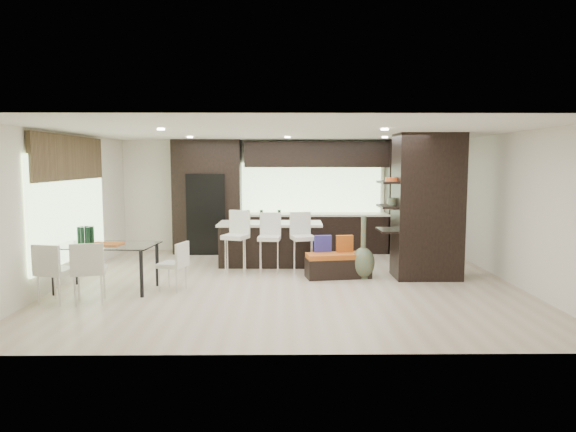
{
  "coord_description": "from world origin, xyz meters",
  "views": [
    {
      "loc": [
        -0.1,
        -9.11,
        2.17
      ],
      "look_at": [
        0.0,
        0.6,
        1.15
      ],
      "focal_mm": 32.0,
      "sensor_mm": 36.0,
      "label": 1
    }
  ],
  "objects_px": {
    "kitchen_island": "(270,244)",
    "chair_near": "(90,275)",
    "bench": "(338,265)",
    "stool_mid": "(269,249)",
    "chair_end": "(173,268)",
    "floor_vase": "(363,247)",
    "dining_table": "(107,268)",
    "stool_right": "(303,249)",
    "chair_far": "(56,275)",
    "stool_left": "(235,248)"
  },
  "relations": [
    {
      "from": "chair_near",
      "to": "chair_end",
      "type": "xyz_separation_m",
      "value": [
        1.11,
        0.78,
        -0.06
      ]
    },
    {
      "from": "bench",
      "to": "stool_mid",
      "type": "bearing_deg",
      "value": 152.14
    },
    {
      "from": "floor_vase",
      "to": "chair_near",
      "type": "height_order",
      "value": "floor_vase"
    },
    {
      "from": "stool_right",
      "to": "floor_vase",
      "type": "bearing_deg",
      "value": -40.18
    },
    {
      "from": "bench",
      "to": "dining_table",
      "type": "distance_m",
      "value": 4.13
    },
    {
      "from": "stool_mid",
      "to": "chair_end",
      "type": "relative_size",
      "value": 1.24
    },
    {
      "from": "stool_mid",
      "to": "chair_far",
      "type": "distance_m",
      "value": 3.89
    },
    {
      "from": "kitchen_island",
      "to": "dining_table",
      "type": "height_order",
      "value": "kitchen_island"
    },
    {
      "from": "kitchen_island",
      "to": "bench",
      "type": "bearing_deg",
      "value": -42.01
    },
    {
      "from": "stool_mid",
      "to": "floor_vase",
      "type": "height_order",
      "value": "floor_vase"
    },
    {
      "from": "stool_left",
      "to": "dining_table",
      "type": "bearing_deg",
      "value": -124.82
    },
    {
      "from": "dining_table",
      "to": "stool_left",
      "type": "bearing_deg",
      "value": 39.17
    },
    {
      "from": "floor_vase",
      "to": "chair_near",
      "type": "distance_m",
      "value": 4.78
    },
    {
      "from": "bench",
      "to": "dining_table",
      "type": "bearing_deg",
      "value": -175.61
    },
    {
      "from": "dining_table",
      "to": "chair_end",
      "type": "height_order",
      "value": "dining_table"
    },
    {
      "from": "stool_mid",
      "to": "bench",
      "type": "distance_m",
      "value": 1.41
    },
    {
      "from": "stool_mid",
      "to": "dining_table",
      "type": "bearing_deg",
      "value": -146.78
    },
    {
      "from": "stool_right",
      "to": "dining_table",
      "type": "xyz_separation_m",
      "value": [
        -3.38,
        -1.39,
        -0.08
      ]
    },
    {
      "from": "kitchen_island",
      "to": "floor_vase",
      "type": "relative_size",
      "value": 1.84
    },
    {
      "from": "stool_mid",
      "to": "chair_near",
      "type": "xyz_separation_m",
      "value": [
        -2.71,
        -2.18,
        -0.03
      ]
    },
    {
      "from": "stool_right",
      "to": "chair_far",
      "type": "relative_size",
      "value": 1.1
    },
    {
      "from": "kitchen_island",
      "to": "stool_left",
      "type": "distance_m",
      "value": 1.03
    },
    {
      "from": "dining_table",
      "to": "chair_far",
      "type": "height_order",
      "value": "chair_far"
    },
    {
      "from": "stool_mid",
      "to": "bench",
      "type": "height_order",
      "value": "stool_mid"
    },
    {
      "from": "bench",
      "to": "stool_left",
      "type": "bearing_deg",
      "value": 158.55
    },
    {
      "from": "stool_left",
      "to": "stool_mid",
      "type": "height_order",
      "value": "stool_left"
    },
    {
      "from": "stool_left",
      "to": "kitchen_island",
      "type": "bearing_deg",
      "value": 70.82
    },
    {
      "from": "dining_table",
      "to": "chair_near",
      "type": "distance_m",
      "value": 0.78
    },
    {
      "from": "stool_right",
      "to": "bench",
      "type": "bearing_deg",
      "value": -50.41
    },
    {
      "from": "kitchen_island",
      "to": "stool_mid",
      "type": "height_order",
      "value": "stool_mid"
    },
    {
      "from": "kitchen_island",
      "to": "chair_end",
      "type": "relative_size",
      "value": 2.83
    },
    {
      "from": "stool_left",
      "to": "stool_right",
      "type": "bearing_deg",
      "value": 21.41
    },
    {
      "from": "chair_far",
      "to": "dining_table",
      "type": "bearing_deg",
      "value": 71.03
    },
    {
      "from": "chair_far",
      "to": "chair_end",
      "type": "xyz_separation_m",
      "value": [
        1.62,
        0.78,
        -0.05
      ]
    },
    {
      "from": "kitchen_island",
      "to": "chair_end",
      "type": "xyz_separation_m",
      "value": [
        -1.61,
        -2.17,
        -0.07
      ]
    },
    {
      "from": "stool_right",
      "to": "bench",
      "type": "height_order",
      "value": "stool_right"
    },
    {
      "from": "kitchen_island",
      "to": "floor_vase",
      "type": "distance_m",
      "value": 2.19
    },
    {
      "from": "kitchen_island",
      "to": "chair_near",
      "type": "xyz_separation_m",
      "value": [
        -2.71,
        -2.95,
        -0.01
      ]
    },
    {
      "from": "bench",
      "to": "chair_far",
      "type": "height_order",
      "value": "chair_far"
    },
    {
      "from": "stool_mid",
      "to": "chair_far",
      "type": "bearing_deg",
      "value": -140.04
    },
    {
      "from": "stool_left",
      "to": "stool_right",
      "type": "relative_size",
      "value": 1.03
    },
    {
      "from": "stool_left",
      "to": "chair_end",
      "type": "distance_m",
      "value": 1.68
    },
    {
      "from": "chair_near",
      "to": "floor_vase",
      "type": "bearing_deg",
      "value": 6.8
    },
    {
      "from": "stool_right",
      "to": "chair_near",
      "type": "bearing_deg",
      "value": -162.65
    },
    {
      "from": "kitchen_island",
      "to": "stool_mid",
      "type": "distance_m",
      "value": 0.78
    },
    {
      "from": "stool_right",
      "to": "chair_end",
      "type": "distance_m",
      "value": 2.66
    },
    {
      "from": "floor_vase",
      "to": "dining_table",
      "type": "height_order",
      "value": "floor_vase"
    },
    {
      "from": "stool_left",
      "to": "chair_near",
      "type": "height_order",
      "value": "stool_left"
    },
    {
      "from": "stool_right",
      "to": "stool_left",
      "type": "bearing_deg",
      "value": 164.88
    },
    {
      "from": "stool_right",
      "to": "chair_far",
      "type": "bearing_deg",
      "value": -166.29
    }
  ]
}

